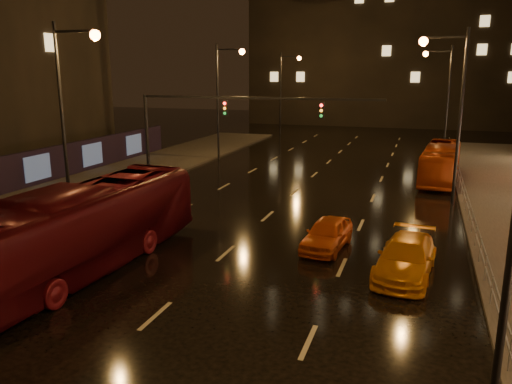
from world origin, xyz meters
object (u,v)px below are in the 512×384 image
Objects in this scene: taxi_near at (327,234)px; taxi_far at (406,258)px; bus_curb at (441,163)px; bus_red at (85,228)px.

taxi_near is 0.81× the size of taxi_far.
bus_curb is 18.78m from taxi_far.
taxi_near is (8.52, 5.36, -1.02)m from bus_red.
bus_red is 2.50× the size of taxi_far.
taxi_far is at bearing -89.99° from bus_curb.
bus_red is 12.43m from taxi_far.
taxi_near is 3.96m from taxi_far.
taxi_far is at bearing 18.01° from bus_red.
bus_curb reaches higher than taxi_far.
bus_red is 25.88m from bus_curb.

